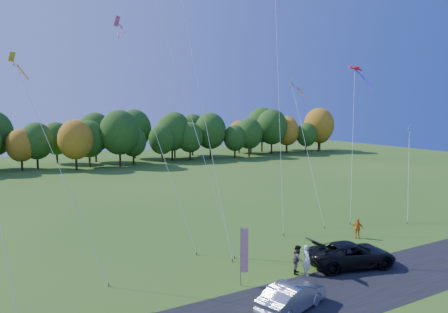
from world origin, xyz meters
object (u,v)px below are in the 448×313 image
person_east (357,228)px  feather_flag (244,250)px  silver_sedan (292,297)px  black_suv (351,254)px

person_east → feather_flag: 13.57m
silver_sedan → person_east: size_ratio=2.84×
black_suv → feather_flag: bearing=98.5°
black_suv → person_east: bearing=-34.7°
black_suv → silver_sedan: (-7.46, -2.94, -0.08)m
black_suv → person_east: size_ratio=3.71×
person_east → silver_sedan: bearing=-96.7°
silver_sedan → feather_flag: bearing=-10.8°
black_suv → person_east: black_suv is taller
black_suv → silver_sedan: black_suv is taller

